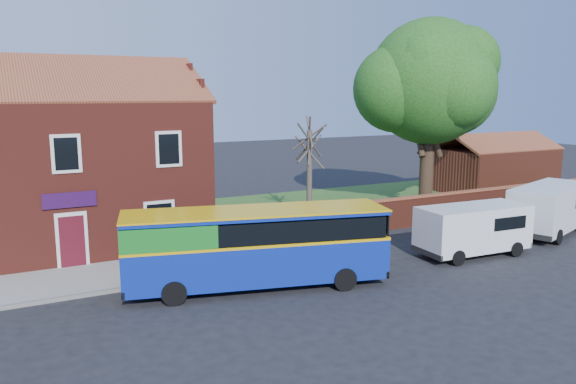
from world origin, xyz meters
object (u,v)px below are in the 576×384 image
van_far (550,207)px  large_tree (429,86)px  van_near (473,228)px  bus (248,244)px

van_far → large_tree: large_tree is taller
van_far → large_tree: size_ratio=0.53×
van_near → large_tree: size_ratio=0.45×
van_near → van_far: (6.11, 1.00, 0.15)m
bus → large_tree: (14.96, 7.96, 5.69)m
bus → large_tree: bearing=41.7°
van_near → bus: bearing=179.7°
van_far → large_tree: bearing=81.1°
van_far → bus: bearing=162.2°
van_near → van_far: van_far is taller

